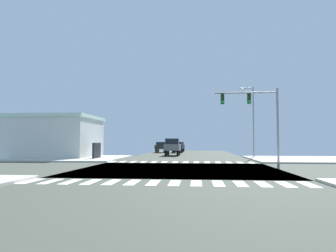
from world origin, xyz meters
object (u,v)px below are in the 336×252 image
(bank_building, at_px, (37,137))
(sedan_nearside_1, at_px, (178,146))
(sedan_queued_3, at_px, (161,146))
(pickup_crossing_1, at_px, (173,146))
(sedan_farside_2, at_px, (180,146))
(street_lamp, at_px, (251,116))
(traffic_signal_mast, at_px, (254,108))

(bank_building, height_order, sedan_nearside_1, bank_building)
(sedan_queued_3, bearing_deg, sedan_nearside_1, 166.32)
(sedan_nearside_1, relative_size, pickup_crossing_1, 0.84)
(bank_building, distance_m, sedan_queued_3, 22.72)
(pickup_crossing_1, bearing_deg, sedan_farside_2, -90.00)
(street_lamp, relative_size, sedan_farside_2, 1.99)
(traffic_signal_mast, bearing_deg, bank_building, 164.89)
(bank_building, xyz_separation_m, sedan_nearside_1, (16.23, 17.68, -1.41))
(street_lamp, relative_size, pickup_crossing_1, 1.68)
(sedan_farside_2, height_order, pickup_crossing_1, pickup_crossing_1)
(bank_building, bearing_deg, sedan_farside_2, 56.36)
(sedan_farside_2, xyz_separation_m, pickup_crossing_1, (0.00, -18.15, 0.17))
(bank_building, distance_m, sedan_nearside_1, 24.04)
(street_lamp, bearing_deg, traffic_signal_mast, -98.67)
(bank_building, xyz_separation_m, sedan_farside_2, (16.23, 24.38, -1.41))
(bank_building, distance_m, pickup_crossing_1, 17.43)
(street_lamp, height_order, pickup_crossing_1, street_lamp)
(pickup_crossing_1, bearing_deg, street_lamp, 157.44)
(traffic_signal_mast, height_order, sedan_queued_3, traffic_signal_mast)
(bank_building, distance_m, sedan_farside_2, 29.32)
(street_lamp, xyz_separation_m, sedan_nearside_1, (-9.95, 15.58, -3.97))
(bank_building, bearing_deg, sedan_queued_3, 54.31)
(sedan_farside_2, relative_size, pickup_crossing_1, 0.84)
(sedan_nearside_1, relative_size, sedan_queued_3, 1.00)
(sedan_queued_3, bearing_deg, sedan_farside_2, -116.68)
(street_lamp, distance_m, sedan_queued_3, 21.20)
(street_lamp, relative_size, bank_building, 0.53)
(street_lamp, bearing_deg, sedan_nearside_1, 122.56)
(sedan_farside_2, bearing_deg, pickup_crossing_1, 90.00)
(bank_building, bearing_deg, sedan_nearside_1, 47.46)
(street_lamp, distance_m, sedan_nearside_1, 18.91)
(sedan_nearside_1, xyz_separation_m, pickup_crossing_1, (0.00, -11.45, 0.17))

